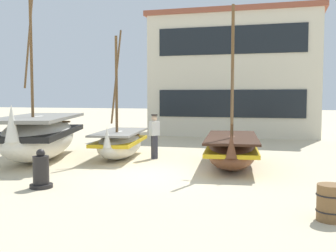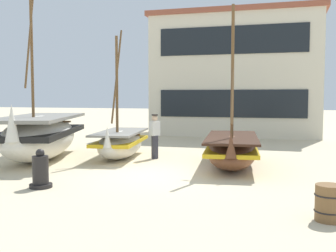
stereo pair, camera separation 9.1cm
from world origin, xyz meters
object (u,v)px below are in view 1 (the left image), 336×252
fishing_boat_centre_large (39,136)px  capstan_winch (41,172)px  fishing_boat_near_left (232,150)px  wooden_barrel (331,203)px  harbor_building_main (235,75)px  fisherman_by_hull (154,137)px  fishing_boat_far_right (120,143)px

fishing_boat_centre_large → capstan_winch: bearing=-56.2°
fishing_boat_near_left → capstan_winch: bearing=-134.2°
wooden_barrel → harbor_building_main: (-3.82, 17.48, 3.34)m
fishing_boat_near_left → harbor_building_main: bearing=96.0°
wooden_barrel → fisherman_by_hull: bearing=131.0°
capstan_winch → harbor_building_main: harbor_building_main is taller
fishing_boat_centre_large → fishing_boat_far_right: (2.72, 1.22, -0.32)m
wooden_barrel → harbor_building_main: size_ratio=0.07×
fishing_boat_far_right → wooden_barrel: 9.29m
fisherman_by_hull → capstan_winch: 5.65m
fishing_boat_near_left → wooden_barrel: size_ratio=7.48×
fishing_boat_far_right → capstan_winch: 5.29m
fishing_boat_centre_large → wooden_barrel: size_ratio=10.88×
wooden_barrel → harbor_building_main: harbor_building_main is taller
wooden_barrel → harbor_building_main: bearing=102.3°
fishing_boat_near_left → fishing_boat_centre_large: bearing=-176.7°
fisherman_by_hull → capstan_winch: bearing=-103.6°
harbor_building_main → fishing_boat_far_right: bearing=-105.3°
fisherman_by_hull → harbor_building_main: 11.57m
fishing_boat_centre_large → harbor_building_main: (5.80, 12.48, 2.79)m
fishing_boat_centre_large → fisherman_by_hull: 4.29m
fishing_boat_near_left → fishing_boat_far_right: 4.43m
fishing_boat_centre_large → harbor_building_main: fishing_boat_centre_large is taller
capstan_winch → wooden_barrel: (6.90, -0.94, -0.06)m
fishing_boat_far_right → wooden_barrel: bearing=-42.1°
fishing_boat_near_left → capstan_winch: fishing_boat_near_left is taller
fishing_boat_near_left → harbor_building_main: 12.52m
fishing_boat_near_left → fisherman_by_hull: size_ratio=3.11×
capstan_winch → harbor_building_main: 17.15m
fishing_boat_centre_large → capstan_winch: 4.92m
fisherman_by_hull → wooden_barrel: fisherman_by_hull is taller
capstan_winch → wooden_barrel: bearing=-7.8°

